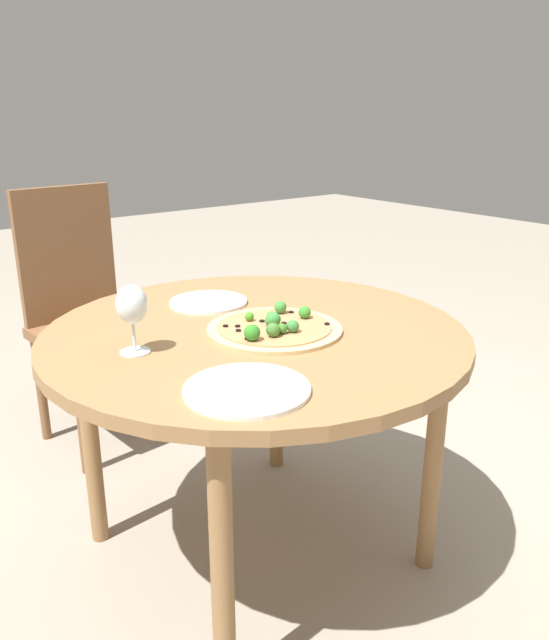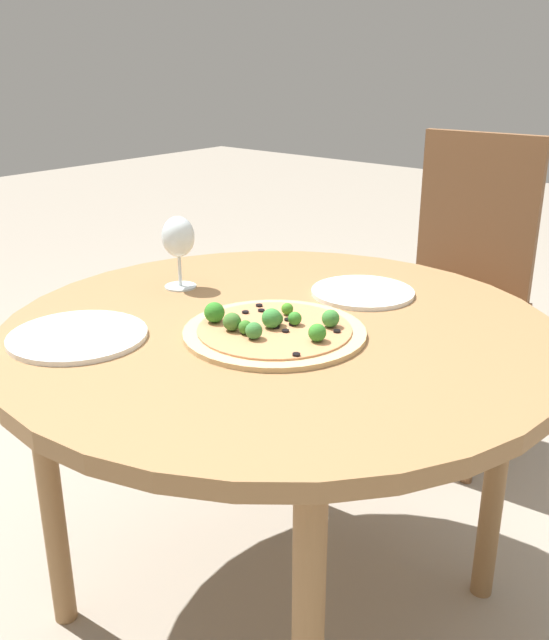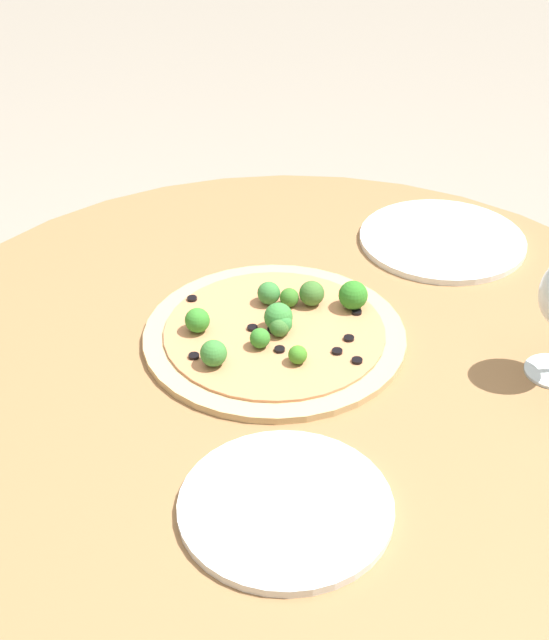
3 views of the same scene
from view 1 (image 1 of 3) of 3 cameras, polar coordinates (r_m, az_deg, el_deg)
The scene contains 7 objects.
ground_plane at distance 1.99m, azimuth -1.56°, elevation -20.27°, with size 12.00×12.00×0.00m, color gray.
dining_table at distance 1.66m, azimuth -1.75°, elevation -2.90°, with size 1.11×1.11×0.70m.
chair at distance 2.49m, azimuth -16.92°, elevation 0.87°, with size 0.43×0.43×0.98m.
pizza at distance 1.61m, azimuth -0.00°, elevation -0.66°, with size 0.35×0.35×0.05m.
wine_glass at distance 1.48m, azimuth -12.92°, elevation 1.22°, with size 0.07×0.07×0.17m.
plate_near at distance 1.86m, azimuth -6.05°, elevation 1.65°, with size 0.23×0.23×0.01m.
plate_far at distance 1.28m, azimuth -2.54°, elevation -6.35°, with size 0.26×0.26×0.01m.
Camera 1 is at (0.92, 1.25, 1.25)m, focal length 35.00 mm.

